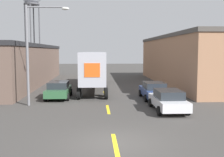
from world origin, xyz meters
TOP-DOWN VIEW (x-y plane):
  - ground_plane at (0.00, 0.00)m, footprint 160.00×160.00m
  - road_centerline at (0.00, 7.26)m, footprint 0.20×18.03m
  - warehouse_left at (-12.01, 23.09)m, footprint 9.79×27.55m
  - warehouse_right at (12.27, 22.48)m, footprint 10.30×26.00m
  - semi_truck at (-1.15, 18.25)m, footprint 2.62×15.71m
  - parked_car_right_near at (4.09, 6.55)m, footprint 2.07×4.66m
  - parked_car_left_far at (-4.09, 12.25)m, footprint 2.07×4.66m
  - parked_car_right_mid at (4.09, 11.34)m, footprint 2.07×4.66m
  - street_lamp at (-5.49, 9.04)m, footprint 3.24×0.32m

SIDE VIEW (x-z plane):
  - ground_plane at x=0.00m, z-range 0.00..0.00m
  - road_centerline at x=0.00m, z-range 0.00..0.01m
  - parked_car_right_near at x=4.09m, z-range 0.03..1.48m
  - parked_car_left_far at x=-4.09m, z-range 0.03..1.48m
  - parked_car_right_mid at x=4.09m, z-range 0.03..1.48m
  - semi_truck at x=-1.15m, z-range 0.40..4.37m
  - warehouse_left at x=-12.01m, z-range 0.01..4.92m
  - warehouse_right at x=12.27m, z-range 0.01..6.02m
  - street_lamp at x=-5.49m, z-range 0.70..8.16m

